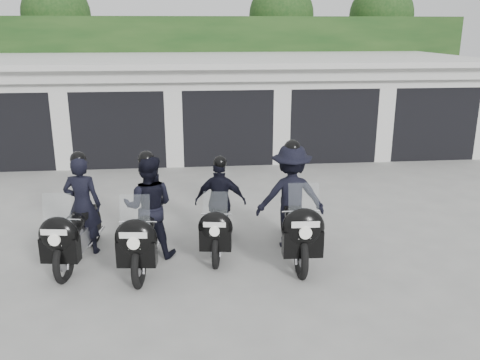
{
  "coord_description": "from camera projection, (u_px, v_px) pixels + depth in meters",
  "views": [
    {
      "loc": [
        -1.11,
        -8.89,
        3.9
      ],
      "look_at": [
        -0.16,
        0.5,
        1.05
      ],
      "focal_mm": 38.0,
      "sensor_mm": 36.0,
      "label": 1
    }
  ],
  "objects": [
    {
      "name": "ground",
      "position": [
        251.0,
        240.0,
        9.7
      ],
      "size": [
        80.0,
        80.0,
        0.0
      ],
      "primitive_type": "plane",
      "color": "#979691",
      "rests_on": "ground"
    },
    {
      "name": "police_bike_b",
      "position": [
        147.0,
        215.0,
        8.63
      ],
      "size": [
        0.95,
        2.26,
        1.97
      ],
      "rotation": [
        0.0,
        0.0,
        -0.1
      ],
      "color": "black",
      "rests_on": "ground"
    },
    {
      "name": "background_vegetation",
      "position": [
        223.0,
        55.0,
        21.24
      ],
      "size": [
        20.0,
        3.9,
        5.8
      ],
      "color": "#163714",
      "rests_on": "ground"
    },
    {
      "name": "police_bike_d",
      "position": [
        292.0,
        205.0,
        8.98
      ],
      "size": [
        1.27,
        2.39,
        2.08
      ],
      "rotation": [
        0.0,
        0.0,
        -0.03
      ],
      "color": "black",
      "rests_on": "ground"
    },
    {
      "name": "police_bike_a",
      "position": [
        77.0,
        218.0,
        8.68
      ],
      "size": [
        0.85,
        2.2,
        1.92
      ],
      "rotation": [
        0.0,
        0.0,
        -0.14
      ],
      "color": "black",
      "rests_on": "ground"
    },
    {
      "name": "garage_block",
      "position": [
        222.0,
        104.0,
        16.96
      ],
      "size": [
        16.4,
        6.8,
        2.96
      ],
      "color": "silver",
      "rests_on": "ground"
    },
    {
      "name": "police_bike_c",
      "position": [
        220.0,
        209.0,
        9.2
      ],
      "size": [
        1.02,
        1.99,
        1.74
      ],
      "rotation": [
        0.0,
        0.0,
        -0.15
      ],
      "color": "black",
      "rests_on": "ground"
    }
  ]
}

